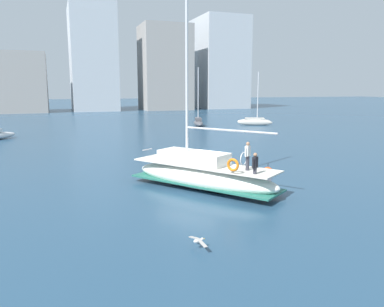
{
  "coord_description": "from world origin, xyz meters",
  "views": [
    {
      "loc": [
        -9.4,
        -21.1,
        5.9
      ],
      "look_at": [
        -1.46,
        1.2,
        1.8
      ],
      "focal_mm": 35.33,
      "sensor_mm": 36.0,
      "label": 1
    }
  ],
  "objects_px": {
    "moored_catamaran": "(198,122)",
    "main_sailboat": "(202,173)",
    "mooring_buoy": "(268,172)",
    "seagull": "(198,240)",
    "moored_sloop_near": "(255,121)"
  },
  "relations": [
    {
      "from": "main_sailboat",
      "to": "moored_catamaran",
      "type": "distance_m",
      "value": 37.39
    },
    {
      "from": "moored_catamaran",
      "to": "seagull",
      "type": "xyz_separation_m",
      "value": [
        -16.15,
        -43.03,
        -0.3
      ]
    },
    {
      "from": "moored_catamaran",
      "to": "main_sailboat",
      "type": "bearing_deg",
      "value": -110.21
    },
    {
      "from": "moored_sloop_near",
      "to": "seagull",
      "type": "distance_m",
      "value": 49.5
    },
    {
      "from": "main_sailboat",
      "to": "mooring_buoy",
      "type": "distance_m",
      "value": 5.85
    },
    {
      "from": "main_sailboat",
      "to": "moored_catamaran",
      "type": "relative_size",
      "value": 1.57
    },
    {
      "from": "main_sailboat",
      "to": "seagull",
      "type": "xyz_separation_m",
      "value": [
        -3.23,
        -7.94,
        -0.6
      ]
    },
    {
      "from": "moored_sloop_near",
      "to": "moored_catamaran",
      "type": "distance_m",
      "value": 9.59
    },
    {
      "from": "moored_sloop_near",
      "to": "seagull",
      "type": "height_order",
      "value": "moored_sloop_near"
    },
    {
      "from": "seagull",
      "to": "mooring_buoy",
      "type": "height_order",
      "value": "mooring_buoy"
    },
    {
      "from": "mooring_buoy",
      "to": "seagull",
      "type": "bearing_deg",
      "value": -132.01
    },
    {
      "from": "moored_sloop_near",
      "to": "moored_catamaran",
      "type": "xyz_separation_m",
      "value": [
        -9.56,
        0.73,
        -0.02
      ]
    },
    {
      "from": "mooring_buoy",
      "to": "moored_catamaran",
      "type": "bearing_deg",
      "value": 77.49
    },
    {
      "from": "main_sailboat",
      "to": "moored_sloop_near",
      "type": "relative_size",
      "value": 1.67
    },
    {
      "from": "moored_catamaran",
      "to": "mooring_buoy",
      "type": "xyz_separation_m",
      "value": [
        -7.39,
        -33.3,
        -0.41
      ]
    }
  ]
}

